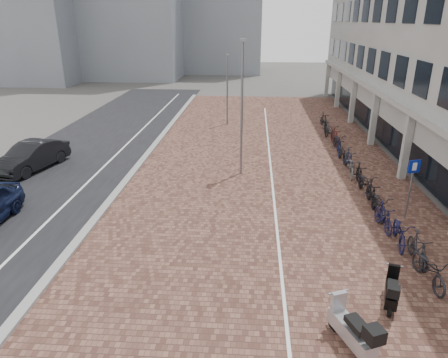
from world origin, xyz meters
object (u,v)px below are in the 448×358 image
at_px(car_dark, 31,156).
at_px(scooter_mid, 392,290).
at_px(scooter_back, 352,329).
at_px(parking_sign, 412,179).

relative_size(car_dark, scooter_mid, 3.02).
relative_size(scooter_mid, scooter_back, 0.81).
bearing_deg(scooter_back, parking_sign, 40.28).
xyz_separation_m(car_dark, parking_sign, (18.17, -4.46, 0.96)).
relative_size(scooter_back, parking_sign, 0.73).
xyz_separation_m(car_dark, scooter_mid, (15.86, -10.08, -0.23)).
bearing_deg(parking_sign, car_dark, 148.17).
xyz_separation_m(car_dark, scooter_back, (14.35, -11.86, -0.11)).
distance_m(scooter_mid, parking_sign, 6.19).
xyz_separation_m(scooter_mid, parking_sign, (2.31, 5.62, 1.19)).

